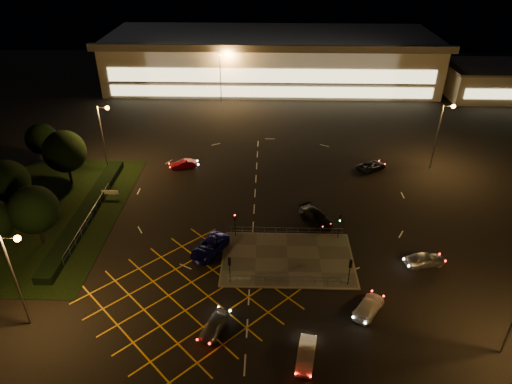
{
  "coord_description": "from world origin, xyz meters",
  "views": [
    {
      "loc": [
        -0.34,
        -41.27,
        31.97
      ],
      "look_at": [
        -1.78,
        8.93,
        2.0
      ],
      "focal_mm": 32.0,
      "sensor_mm": 36.0,
      "label": 1
    }
  ],
  "objects_px": {
    "signal_sw": "(230,265)",
    "car_right_silver": "(425,259)",
    "car_left_blue": "(210,247)",
    "car_approach_white": "(369,307)",
    "signal_ne": "(340,222)",
    "signal_nw": "(235,220)",
    "signal_se": "(350,267)",
    "car_far_dkgrey": "(316,217)",
    "car_queue_white": "(306,354)",
    "car_east_grey": "(372,166)",
    "car_near_silver": "(214,325)",
    "car_circ_red": "(184,164)"
  },
  "relations": [
    {
      "from": "signal_sw",
      "to": "signal_ne",
      "type": "relative_size",
      "value": 1.0
    },
    {
      "from": "car_east_grey",
      "to": "car_circ_red",
      "type": "bearing_deg",
      "value": 57.38
    },
    {
      "from": "car_queue_white",
      "to": "car_far_dkgrey",
      "type": "xyz_separation_m",
      "value": [
        2.54,
        20.63,
        0.08
      ]
    },
    {
      "from": "car_near_silver",
      "to": "car_left_blue",
      "type": "xyz_separation_m",
      "value": [
        -1.7,
        11.22,
        0.1
      ]
    },
    {
      "from": "car_far_dkgrey",
      "to": "car_east_grey",
      "type": "xyz_separation_m",
      "value": [
        9.43,
        13.94,
        -0.1
      ]
    },
    {
      "from": "car_approach_white",
      "to": "car_queue_white",
      "type": "bearing_deg",
      "value": 76.82
    },
    {
      "from": "signal_se",
      "to": "signal_nw",
      "type": "height_order",
      "value": "same"
    },
    {
      "from": "car_left_blue",
      "to": "car_far_dkgrey",
      "type": "xyz_separation_m",
      "value": [
        12.31,
        6.37,
        -0.01
      ]
    },
    {
      "from": "signal_sw",
      "to": "car_far_dkgrey",
      "type": "bearing_deg",
      "value": -130.54
    },
    {
      "from": "car_circ_red",
      "to": "signal_nw",
      "type": "bearing_deg",
      "value": 12.16
    },
    {
      "from": "car_far_dkgrey",
      "to": "car_right_silver",
      "type": "distance_m",
      "value": 13.49
    },
    {
      "from": "car_circ_red",
      "to": "signal_ne",
      "type": "bearing_deg",
      "value": 35.37
    },
    {
      "from": "signal_sw",
      "to": "signal_ne",
      "type": "height_order",
      "value": "same"
    },
    {
      "from": "signal_sw",
      "to": "car_east_grey",
      "type": "height_order",
      "value": "signal_sw"
    },
    {
      "from": "car_left_blue",
      "to": "car_right_silver",
      "type": "distance_m",
      "value": 23.32
    },
    {
      "from": "signal_se",
      "to": "car_circ_red",
      "type": "distance_m",
      "value": 32.68
    },
    {
      "from": "signal_sw",
      "to": "signal_ne",
      "type": "distance_m",
      "value": 14.41
    },
    {
      "from": "car_left_blue",
      "to": "signal_se",
      "type": "bearing_deg",
      "value": 5.82
    },
    {
      "from": "signal_sw",
      "to": "signal_ne",
      "type": "bearing_deg",
      "value": -146.35
    },
    {
      "from": "car_near_silver",
      "to": "signal_sw",
      "type": "bearing_deg",
      "value": 101.95
    },
    {
      "from": "car_far_dkgrey",
      "to": "car_approach_white",
      "type": "relative_size",
      "value": 1.16
    },
    {
      "from": "signal_nw",
      "to": "signal_ne",
      "type": "distance_m",
      "value": 12.0
    },
    {
      "from": "signal_sw",
      "to": "signal_se",
      "type": "height_order",
      "value": "same"
    },
    {
      "from": "car_near_silver",
      "to": "car_east_grey",
      "type": "bearing_deg",
      "value": 78.05
    },
    {
      "from": "car_far_dkgrey",
      "to": "car_approach_white",
      "type": "bearing_deg",
      "value": -108.83
    },
    {
      "from": "signal_sw",
      "to": "car_east_grey",
      "type": "xyz_separation_m",
      "value": [
        19.1,
        25.25,
        -1.72
      ]
    },
    {
      "from": "car_queue_white",
      "to": "car_far_dkgrey",
      "type": "bearing_deg",
      "value": 93.54
    },
    {
      "from": "car_east_grey",
      "to": "car_queue_white",
      "type": "bearing_deg",
      "value": 127.88
    },
    {
      "from": "car_left_blue",
      "to": "car_approach_white",
      "type": "xyz_separation_m",
      "value": [
        16.04,
        -8.53,
        -0.12
      ]
    },
    {
      "from": "car_queue_white",
      "to": "car_circ_red",
      "type": "xyz_separation_m",
      "value": [
        -16.03,
        34.38,
        -0.04
      ]
    },
    {
      "from": "signal_sw",
      "to": "car_far_dkgrey",
      "type": "distance_m",
      "value": 14.96
    },
    {
      "from": "signal_nw",
      "to": "car_near_silver",
      "type": "xyz_separation_m",
      "value": [
        -0.94,
        -14.28,
        -1.71
      ]
    },
    {
      "from": "car_left_blue",
      "to": "car_far_dkgrey",
      "type": "height_order",
      "value": "car_left_blue"
    },
    {
      "from": "car_right_silver",
      "to": "car_approach_white",
      "type": "xyz_separation_m",
      "value": [
        -7.24,
        -7.06,
        -0.1
      ]
    },
    {
      "from": "car_queue_white",
      "to": "car_east_grey",
      "type": "relative_size",
      "value": 0.86
    },
    {
      "from": "signal_sw",
      "to": "car_right_silver",
      "type": "relative_size",
      "value": 0.73
    },
    {
      "from": "car_approach_white",
      "to": "signal_se",
      "type": "bearing_deg",
      "value": -34.28
    },
    {
      "from": "car_far_dkgrey",
      "to": "car_east_grey",
      "type": "height_order",
      "value": "car_far_dkgrey"
    },
    {
      "from": "signal_se",
      "to": "car_far_dkgrey",
      "type": "height_order",
      "value": "signal_se"
    },
    {
      "from": "signal_ne",
      "to": "car_queue_white",
      "type": "bearing_deg",
      "value": -105.73
    },
    {
      "from": "car_left_blue",
      "to": "car_right_silver",
      "type": "relative_size",
      "value": 1.26
    },
    {
      "from": "car_near_silver",
      "to": "car_far_dkgrey",
      "type": "xyz_separation_m",
      "value": [
        10.61,
        17.59,
        0.08
      ]
    },
    {
      "from": "car_left_blue",
      "to": "car_approach_white",
      "type": "bearing_deg",
      "value": -3.56
    },
    {
      "from": "signal_se",
      "to": "car_queue_white",
      "type": "distance_m",
      "value": 10.66
    },
    {
      "from": "signal_nw",
      "to": "car_near_silver",
      "type": "height_order",
      "value": "signal_nw"
    },
    {
      "from": "car_left_blue",
      "to": "car_east_grey",
      "type": "height_order",
      "value": "car_left_blue"
    },
    {
      "from": "car_near_silver",
      "to": "car_far_dkgrey",
      "type": "relative_size",
      "value": 0.76
    },
    {
      "from": "signal_se",
      "to": "car_right_silver",
      "type": "relative_size",
      "value": 0.73
    },
    {
      "from": "car_right_silver",
      "to": "car_near_silver",
      "type": "bearing_deg",
      "value": 102.31
    },
    {
      "from": "car_far_dkgrey",
      "to": "car_approach_white",
      "type": "height_order",
      "value": "car_far_dkgrey"
    }
  ]
}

